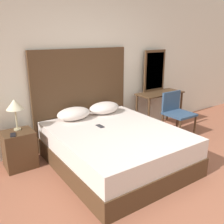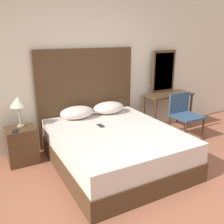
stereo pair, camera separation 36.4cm
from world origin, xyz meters
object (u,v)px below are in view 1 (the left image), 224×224
at_px(phone_on_nightstand, 13,135).
at_px(vanity_desk, 160,99).
at_px(nightstand, 19,149).
at_px(phone_on_bed, 100,126).
at_px(chair, 176,110).
at_px(bed, 116,147).
at_px(table_lamp, 15,105).

height_order(phone_on_nightstand, vanity_desk, vanity_desk).
relative_size(nightstand, phone_on_nightstand, 3.44).
bearing_deg(phone_on_bed, chair, 1.76).
height_order(bed, chair, chair).
bearing_deg(phone_on_nightstand, bed, -26.69).
xyz_separation_m(bed, phone_on_nightstand, (-1.29, 0.65, 0.29)).
bearing_deg(vanity_desk, bed, -154.97).
bearing_deg(phone_on_bed, table_lamp, 152.21).
xyz_separation_m(phone_on_bed, table_lamp, (-1.07, 0.57, 0.37)).
height_order(phone_on_bed, vanity_desk, vanity_desk).
distance_m(bed, vanity_desk, 1.86).
height_order(phone_on_bed, phone_on_nightstand, same).
bearing_deg(vanity_desk, phone_on_nightstand, -177.55).
height_order(bed, nightstand, same).
bearing_deg(chair, bed, -169.33).
bearing_deg(nightstand, table_lamp, 71.38).
relative_size(vanity_desk, chair, 1.20).
height_order(bed, vanity_desk, vanity_desk).
xyz_separation_m(bed, phone_on_bed, (-0.11, 0.26, 0.29)).
xyz_separation_m(table_lamp, chair, (2.83, -0.51, -0.44)).
xyz_separation_m(nightstand, phone_on_nightstand, (-0.08, -0.10, 0.28)).
bearing_deg(vanity_desk, nightstand, -179.39).
xyz_separation_m(vanity_desk, chair, (-0.01, -0.47, -0.12)).
relative_size(phone_on_bed, table_lamp, 0.33).
bearing_deg(phone_on_bed, vanity_desk, 16.33).
bearing_deg(table_lamp, chair, -10.24).
xyz_separation_m(phone_on_bed, phone_on_nightstand, (-1.18, 0.39, 0.00)).
bearing_deg(table_lamp, bed, -34.75).
height_order(phone_on_bed, chair, chair).
height_order(phone_on_bed, nightstand, phone_on_bed).
height_order(nightstand, table_lamp, table_lamp).
bearing_deg(chair, nightstand, 171.35).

